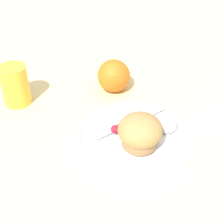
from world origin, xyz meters
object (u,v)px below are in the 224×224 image
Objects in this scene: butter_knife at (132,121)px; muffin at (140,132)px; orange_fruit at (114,76)px; juice_glass at (15,85)px.

muffin is at bearing -115.13° from butter_knife.
orange_fruit is 0.86× the size of juice_glass.
butter_knife is 1.98× the size of juice_glass.
muffin is 0.90× the size of juice_glass.
butter_knife is 2.31× the size of orange_fruit.
orange_fruit reaches higher than butter_knife.
muffin is 0.23m from orange_fruit.
muffin is 0.46× the size of butter_knife.
muffin is 0.08m from butter_knife.
juice_glass reaches higher than muffin.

